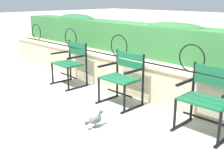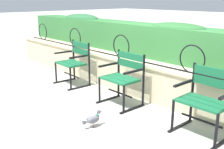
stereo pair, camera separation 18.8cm
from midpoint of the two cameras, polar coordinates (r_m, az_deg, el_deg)
ground_plane at (r=4.30m, az=-0.21°, el=-7.44°), size 60.00×60.00×0.00m
stone_wall at (r=4.82m, az=8.04°, el=-0.96°), size 8.58×0.41×0.63m
iron_arch_fence at (r=4.93m, az=3.90°, el=5.30°), size 8.02×0.02×0.42m
hedge_row at (r=5.04m, az=11.92°, el=6.99°), size 8.41×0.60×0.69m
park_chair_left at (r=5.49m, az=-6.92°, el=2.68°), size 0.64×0.55×0.86m
park_chair_centre at (r=4.42m, az=3.61°, el=-0.46°), size 0.62×0.52×0.85m
park_chair_right at (r=3.67m, az=20.48°, el=-4.84°), size 0.64×0.52×0.86m
pigeon_far_side at (r=3.73m, az=-2.56°, el=-9.31°), size 0.12×0.29×0.22m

